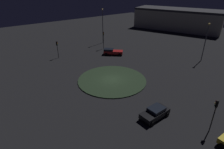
{
  "coord_description": "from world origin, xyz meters",
  "views": [
    {
      "loc": [
        -23.82,
        18.08,
        15.83
      ],
      "look_at": [
        0.0,
        0.0,
        1.14
      ],
      "focal_mm": 30.15,
      "sensor_mm": 36.0,
      "label": 1
    }
  ],
  "objects": [
    {
      "name": "car_black",
      "position": [
        -11.59,
        1.81,
        0.74
      ],
      "size": [
        2.09,
        4.09,
        1.42
      ],
      "rotation": [
        0.0,
        0.0,
        1.59
      ],
      "color": "black",
      "rests_on": "ground_plane"
    },
    {
      "name": "roundabout_island",
      "position": [
        0.0,
        0.0,
        0.08
      ],
      "size": [
        12.21,
        12.21,
        0.15
      ],
      "primitive_type": "cylinder",
      "color": "#263823",
      "rests_on": "ground_plane"
    },
    {
      "name": "store_building",
      "position": [
        18.26,
        -44.07,
        3.66
      ],
      "size": [
        31.74,
        20.45,
        7.32
      ],
      "rotation": [
        0.0,
        0.0,
        6.65
      ],
      "color": "#ADA893",
      "rests_on": "ground_plane"
    },
    {
      "name": "traffic_light_west",
      "position": [
        -17.18,
        -1.42,
        3.06
      ],
      "size": [
        0.37,
        0.32,
        4.31
      ],
      "rotation": [
        0.0,
        0.0,
        0.08
      ],
      "color": "#2D2D2D",
      "rests_on": "ground_plane"
    },
    {
      "name": "ground_plane",
      "position": [
        0.0,
        0.0,
        0.0
      ],
      "size": [
        121.51,
        121.51,
        0.0
      ],
      "primitive_type": "plane",
      "color": "black"
    },
    {
      "name": "streetlamp_southeast",
      "position": [
        20.23,
        -12.08,
        5.81
      ],
      "size": [
        0.48,
        0.48,
        9.5
      ],
      "color": "#4C4C51",
      "rests_on": "ground_plane"
    },
    {
      "name": "streetlamp_south",
      "position": [
        -4.64,
        -21.63,
        5.31
      ],
      "size": [
        0.5,
        0.5,
        8.36
      ],
      "color": "#4C4C51",
      "rests_on": "ground_plane"
    },
    {
      "name": "traffic_light_east",
      "position": [
        16.48,
        3.13,
        2.77
      ],
      "size": [
        0.38,
        0.34,
        3.87
      ],
      "rotation": [
        0.0,
        0.0,
        -2.95
      ],
      "color": "#2D2D2D",
      "rests_on": "ground_plane"
    },
    {
      "name": "traffic_light_southeast",
      "position": [
        15.62,
        -9.05,
        3.18
      ],
      "size": [
        0.4,
        0.37,
        4.48
      ],
      "rotation": [
        0.0,
        0.0,
        2.62
      ],
      "color": "#2D2D2D",
      "rests_on": "ground_plane"
    },
    {
      "name": "car_red",
      "position": [
        10.63,
        -8.16,
        0.76
      ],
      "size": [
        4.35,
        4.47,
        1.44
      ],
      "rotation": [
        0.0,
        0.0,
        3.96
      ],
      "color": "red",
      "rests_on": "ground_plane"
    }
  ]
}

